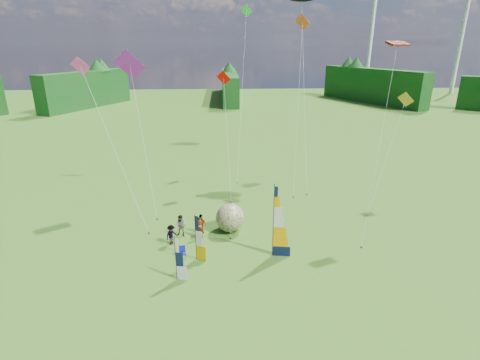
{
  "coord_description": "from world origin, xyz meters",
  "views": [
    {
      "loc": [
        -2.24,
        -21.77,
        14.99
      ],
      "look_at": [
        -1.0,
        4.0,
        5.5
      ],
      "focal_mm": 28.0,
      "sensor_mm": 36.0,
      "label": 1
    }
  ],
  "objects_px": {
    "side_banner_left": "(196,238)",
    "side_banner_far": "(176,259)",
    "spectator_c": "(171,235)",
    "spectator_d": "(201,224)",
    "spectator_b": "(181,226)",
    "camp_chair": "(182,253)",
    "bol_inflatable": "(230,218)",
    "feather_banner_main": "(273,222)",
    "kite_whale": "(305,82)",
    "spectator_a": "(200,228)"
  },
  "relations": [
    {
      "from": "spectator_a",
      "to": "spectator_b",
      "type": "height_order",
      "value": "spectator_b"
    },
    {
      "from": "spectator_b",
      "to": "spectator_a",
      "type": "bearing_deg",
      "value": 2.09
    },
    {
      "from": "spectator_c",
      "to": "spectator_d",
      "type": "distance_m",
      "value": 2.8
    },
    {
      "from": "bol_inflatable",
      "to": "kite_whale",
      "type": "distance_m",
      "value": 18.59
    },
    {
      "from": "side_banner_far",
      "to": "camp_chair",
      "type": "relative_size",
      "value": 3.36
    },
    {
      "from": "side_banner_far",
      "to": "spectator_c",
      "type": "distance_m",
      "value": 4.93
    },
    {
      "from": "spectator_b",
      "to": "kite_whale",
      "type": "height_order",
      "value": "kite_whale"
    },
    {
      "from": "side_banner_far",
      "to": "kite_whale",
      "type": "xyz_separation_m",
      "value": [
        12.28,
        20.1,
        9.42
      ]
    },
    {
      "from": "bol_inflatable",
      "to": "spectator_b",
      "type": "bearing_deg",
      "value": -168.67
    },
    {
      "from": "spectator_d",
      "to": "camp_chair",
      "type": "distance_m",
      "value": 4.01
    },
    {
      "from": "feather_banner_main",
      "to": "spectator_b",
      "type": "xyz_separation_m",
      "value": [
        -7.08,
        3.32,
        -1.84
      ]
    },
    {
      "from": "spectator_c",
      "to": "camp_chair",
      "type": "xyz_separation_m",
      "value": [
        1.06,
        -2.15,
        -0.35
      ]
    },
    {
      "from": "camp_chair",
      "to": "spectator_c",
      "type": "bearing_deg",
      "value": 104.64
    },
    {
      "from": "bol_inflatable",
      "to": "kite_whale",
      "type": "bearing_deg",
      "value": 57.2
    },
    {
      "from": "side_banner_left",
      "to": "camp_chair",
      "type": "bearing_deg",
      "value": -165.5
    },
    {
      "from": "bol_inflatable",
      "to": "spectator_b",
      "type": "distance_m",
      "value": 4.1
    },
    {
      "from": "feather_banner_main",
      "to": "camp_chair",
      "type": "xyz_separation_m",
      "value": [
        -6.67,
        -0.08,
        -2.31
      ]
    },
    {
      "from": "spectator_b",
      "to": "spectator_c",
      "type": "xyz_separation_m",
      "value": [
        -0.65,
        -1.25,
        -0.11
      ]
    },
    {
      "from": "feather_banner_main",
      "to": "side_banner_left",
      "type": "xyz_separation_m",
      "value": [
        -5.64,
        -0.26,
        -1.0
      ]
    },
    {
      "from": "bol_inflatable",
      "to": "side_banner_left",
      "type": "bearing_deg",
      "value": -120.42
    },
    {
      "from": "spectator_d",
      "to": "camp_chair",
      "type": "bearing_deg",
      "value": 102.57
    },
    {
      "from": "spectator_a",
      "to": "kite_whale",
      "type": "distance_m",
      "value": 20.72
    },
    {
      "from": "side_banner_left",
      "to": "spectator_a",
      "type": "relative_size",
      "value": 1.97
    },
    {
      "from": "side_banner_left",
      "to": "spectator_b",
      "type": "bearing_deg",
      "value": 136.35
    },
    {
      "from": "side_banner_left",
      "to": "side_banner_far",
      "type": "relative_size",
      "value": 1.12
    },
    {
      "from": "spectator_d",
      "to": "camp_chair",
      "type": "height_order",
      "value": "spectator_d"
    },
    {
      "from": "bol_inflatable",
      "to": "spectator_a",
      "type": "height_order",
      "value": "bol_inflatable"
    },
    {
      "from": "feather_banner_main",
      "to": "side_banner_left",
      "type": "distance_m",
      "value": 5.73
    },
    {
      "from": "spectator_b",
      "to": "kite_whale",
      "type": "xyz_separation_m",
      "value": [
        12.56,
        14.07,
        10.07
      ]
    },
    {
      "from": "spectator_d",
      "to": "side_banner_far",
      "type": "bearing_deg",
      "value": 108.36
    },
    {
      "from": "bol_inflatable",
      "to": "camp_chair",
      "type": "xyz_separation_m",
      "value": [
        -3.6,
        -4.2,
        -0.73
      ]
    },
    {
      "from": "spectator_b",
      "to": "side_banner_far",
      "type": "bearing_deg",
      "value": -75.1
    },
    {
      "from": "spectator_c",
      "to": "camp_chair",
      "type": "relative_size",
      "value": 1.75
    },
    {
      "from": "kite_whale",
      "to": "spectator_d",
      "type": "bearing_deg",
      "value": -128.67
    },
    {
      "from": "spectator_a",
      "to": "kite_whale",
      "type": "relative_size",
      "value": 0.08
    },
    {
      "from": "spectator_a",
      "to": "side_banner_left",
      "type": "bearing_deg",
      "value": -112.21
    },
    {
      "from": "kite_whale",
      "to": "spectator_a",
      "type": "bearing_deg",
      "value": -127.41
    },
    {
      "from": "side_banner_far",
      "to": "spectator_b",
      "type": "xyz_separation_m",
      "value": [
        -0.28,
        6.03,
        -0.65
      ]
    },
    {
      "from": "spectator_d",
      "to": "bol_inflatable",
      "type": "bearing_deg",
      "value": -140.93
    },
    {
      "from": "side_banner_left",
      "to": "spectator_b",
      "type": "relative_size",
      "value": 1.89
    },
    {
      "from": "bol_inflatable",
      "to": "spectator_d",
      "type": "distance_m",
      "value": 2.46
    },
    {
      "from": "side_banner_far",
      "to": "side_banner_left",
      "type": "bearing_deg",
      "value": 77.12
    },
    {
      "from": "feather_banner_main",
      "to": "spectator_d",
      "type": "relative_size",
      "value": 3.2
    },
    {
      "from": "side_banner_left",
      "to": "spectator_c",
      "type": "relative_size",
      "value": 2.15
    },
    {
      "from": "spectator_a",
      "to": "spectator_b",
      "type": "distance_m",
      "value": 1.58
    },
    {
      "from": "spectator_a",
      "to": "spectator_b",
      "type": "xyz_separation_m",
      "value": [
        -1.55,
        0.28,
        0.04
      ]
    },
    {
      "from": "side_banner_left",
      "to": "side_banner_far",
      "type": "distance_m",
      "value": 2.72
    },
    {
      "from": "spectator_b",
      "to": "bol_inflatable",
      "type": "bearing_deg",
      "value": 23.57
    },
    {
      "from": "feather_banner_main",
      "to": "side_banner_far",
      "type": "height_order",
      "value": "feather_banner_main"
    },
    {
      "from": "feather_banner_main",
      "to": "bol_inflatable",
      "type": "distance_m",
      "value": 5.38
    }
  ]
}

